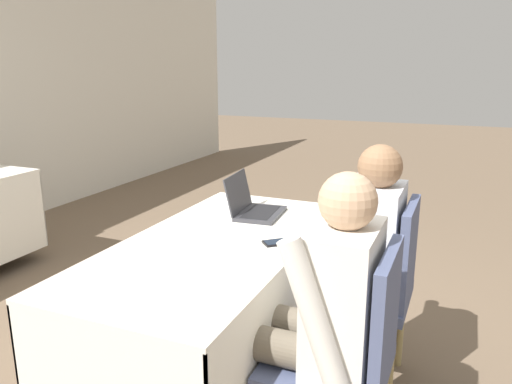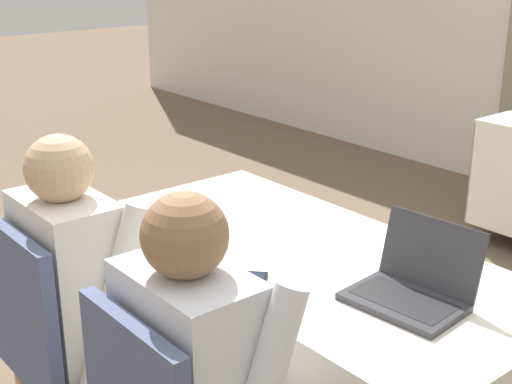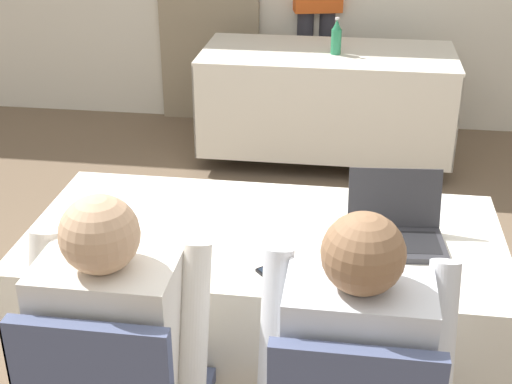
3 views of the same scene
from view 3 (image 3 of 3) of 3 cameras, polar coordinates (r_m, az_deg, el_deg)
name	(u,v)px [view 3 (image 3 of 3)]	position (r m, az deg, el deg)	size (l,w,h in m)	color
conference_table_near	(264,277)	(2.54, 0.64, -6.79)	(1.62, 0.78, 0.74)	white
conference_table_far	(327,79)	(4.71, 5.71, 9.00)	(1.62, 0.78, 0.74)	white
laptop	(396,230)	(2.41, 11.14, -3.01)	(0.33, 0.29, 0.22)	#333338
cell_phone	(278,276)	(2.20, 1.74, -6.74)	(0.15, 0.15, 0.01)	black
paper_beside_laptop	(259,222)	(2.50, 0.26, -2.41)	(0.30, 0.35, 0.00)	white
paper_centre_table	(109,213)	(2.61, -11.64, -1.68)	(0.30, 0.35, 0.00)	white
paper_left_edge	(415,214)	(2.62, 12.64, -1.72)	(0.32, 0.36, 0.00)	white
water_bottle	(336,38)	(4.58, 6.44, 12.17)	(0.07, 0.07, 0.23)	#288456
person_checkered_shirt	(123,348)	(2.06, -10.59, -12.18)	(0.50, 0.52, 1.18)	#665B4C
person_white_shirt	(353,370)	(1.98, 7.79, -13.90)	(0.50, 0.52, 1.18)	#665B4C
person_red_shirt	(317,2)	(5.30, 4.91, 14.92)	(0.38, 0.27, 1.59)	#33333D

